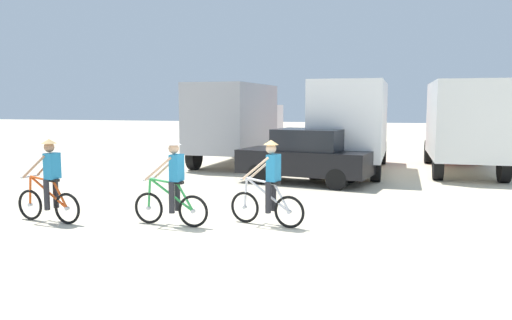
{
  "coord_description": "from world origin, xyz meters",
  "views": [
    {
      "loc": [
        2.59,
        -9.16,
        2.57
      ],
      "look_at": [
        -0.56,
        3.53,
        1.1
      ],
      "focal_mm": 35.35,
      "sensor_mm": 36.0,
      "label": 1
    }
  ],
  "objects_px": {
    "cyclist_cowboy_hat": "(173,186)",
    "cyclist_orange_shirt": "(49,184)",
    "sedan_parked": "(306,156)",
    "box_truck_avon_van": "(352,122)",
    "cyclist_near_camera": "(269,186)",
    "box_truck_grey_hauler": "(238,120)",
    "box_truck_white_box": "(464,122)"
  },
  "relations": [
    {
      "from": "box_truck_avon_van",
      "to": "cyclist_orange_shirt",
      "type": "xyz_separation_m",
      "value": [
        -5.87,
        -9.92,
        -1.03
      ]
    },
    {
      "from": "box_truck_grey_hauler",
      "to": "cyclist_orange_shirt",
      "type": "bearing_deg",
      "value": -95.17
    },
    {
      "from": "cyclist_orange_shirt",
      "to": "cyclist_near_camera",
      "type": "bearing_deg",
      "value": 10.24
    },
    {
      "from": "sedan_parked",
      "to": "cyclist_near_camera",
      "type": "bearing_deg",
      "value": -89.35
    },
    {
      "from": "cyclist_cowboy_hat",
      "to": "cyclist_near_camera",
      "type": "xyz_separation_m",
      "value": [
        1.97,
        0.49,
        0.0
      ]
    },
    {
      "from": "sedan_parked",
      "to": "cyclist_orange_shirt",
      "type": "xyz_separation_m",
      "value": [
        -4.61,
        -6.66,
        -0.04
      ]
    },
    {
      "from": "box_truck_avon_van",
      "to": "cyclist_cowboy_hat",
      "type": "relative_size",
      "value": 3.76
    },
    {
      "from": "box_truck_avon_van",
      "to": "cyclist_orange_shirt",
      "type": "height_order",
      "value": "box_truck_avon_van"
    },
    {
      "from": "box_truck_avon_van",
      "to": "cyclist_cowboy_hat",
      "type": "distance_m",
      "value": 10.13
    },
    {
      "from": "box_truck_white_box",
      "to": "box_truck_avon_van",
      "type": "bearing_deg",
      "value": -169.12
    },
    {
      "from": "box_truck_grey_hauler",
      "to": "cyclist_near_camera",
      "type": "bearing_deg",
      "value": -70.59
    },
    {
      "from": "box_truck_avon_van",
      "to": "box_truck_white_box",
      "type": "bearing_deg",
      "value": 10.88
    },
    {
      "from": "box_truck_grey_hauler",
      "to": "box_truck_white_box",
      "type": "distance_m",
      "value": 8.91
    },
    {
      "from": "cyclist_orange_shirt",
      "to": "cyclist_near_camera",
      "type": "distance_m",
      "value": 4.75
    },
    {
      "from": "box_truck_grey_hauler",
      "to": "cyclist_orange_shirt",
      "type": "xyz_separation_m",
      "value": [
        -1.02,
        -11.23,
        -1.03
      ]
    },
    {
      "from": "cyclist_near_camera",
      "to": "box_truck_avon_van",
      "type": "bearing_deg",
      "value": 82.48
    },
    {
      "from": "box_truck_avon_van",
      "to": "box_truck_white_box",
      "type": "distance_m",
      "value": 4.1
    },
    {
      "from": "sedan_parked",
      "to": "cyclist_near_camera",
      "type": "xyz_separation_m",
      "value": [
        0.07,
        -5.82,
        -0.04
      ]
    },
    {
      "from": "sedan_parked",
      "to": "cyclist_orange_shirt",
      "type": "distance_m",
      "value": 8.1
    },
    {
      "from": "cyclist_cowboy_hat",
      "to": "cyclist_orange_shirt",
      "type": "bearing_deg",
      "value": -172.54
    },
    {
      "from": "cyclist_orange_shirt",
      "to": "cyclist_cowboy_hat",
      "type": "distance_m",
      "value": 2.73
    },
    {
      "from": "cyclist_near_camera",
      "to": "cyclist_cowboy_hat",
      "type": "bearing_deg",
      "value": -166.0
    },
    {
      "from": "sedan_parked",
      "to": "box_truck_grey_hauler",
      "type": "bearing_deg",
      "value": 128.16
    },
    {
      "from": "cyclist_orange_shirt",
      "to": "sedan_parked",
      "type": "bearing_deg",
      "value": 55.32
    },
    {
      "from": "box_truck_grey_hauler",
      "to": "cyclist_near_camera",
      "type": "xyz_separation_m",
      "value": [
        3.66,
        -10.39,
        -1.03
      ]
    },
    {
      "from": "box_truck_grey_hauler",
      "to": "sedan_parked",
      "type": "distance_m",
      "value": 5.9
    },
    {
      "from": "box_truck_white_box",
      "to": "cyclist_orange_shirt",
      "type": "bearing_deg",
      "value": -132.8
    },
    {
      "from": "box_truck_grey_hauler",
      "to": "cyclist_orange_shirt",
      "type": "height_order",
      "value": "box_truck_grey_hauler"
    },
    {
      "from": "box_truck_avon_van",
      "to": "cyclist_near_camera",
      "type": "bearing_deg",
      "value": -97.52
    },
    {
      "from": "cyclist_orange_shirt",
      "to": "box_truck_avon_van",
      "type": "bearing_deg",
      "value": 59.37
    },
    {
      "from": "box_truck_avon_van",
      "to": "box_truck_grey_hauler",
      "type": "bearing_deg",
      "value": 164.89
    },
    {
      "from": "box_truck_grey_hauler",
      "to": "cyclist_cowboy_hat",
      "type": "distance_m",
      "value": 11.06
    }
  ]
}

